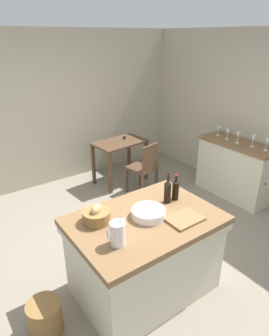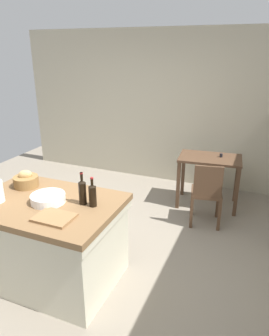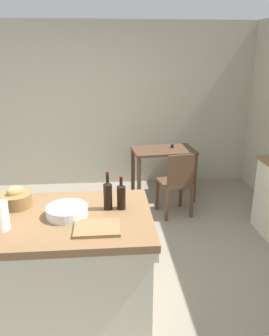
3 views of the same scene
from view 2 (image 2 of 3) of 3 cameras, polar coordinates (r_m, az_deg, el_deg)
The scene contains 10 objects.
ground_plane at distance 3.84m, azimuth -7.71°, elevation -15.54°, with size 6.76×6.76×0.00m, color gray.
wall_back at distance 5.57m, azimuth 5.21°, elevation 10.78°, with size 5.32×0.12×2.60m, color #B2AA93.
island_table at distance 3.36m, azimuth -15.22°, elevation -12.12°, with size 1.42×0.99×0.89m.
writing_desk at distance 4.79m, azimuth 13.48°, elevation 0.47°, with size 0.95×0.65×0.82m.
wooden_chair at distance 4.28m, azimuth 12.98°, elevation -4.28°, with size 0.47×0.47×0.90m.
wash_bowl at distance 3.12m, azimuth -15.43°, elevation -5.35°, with size 0.33×0.33×0.08m, color white.
bread_basket at distance 3.53m, azimuth -19.11°, elevation -2.19°, with size 0.26×0.26×0.18m.
cutting_board at distance 2.83m, azimuth -14.39°, elevation -8.71°, with size 0.33×0.25×0.02m, color olive.
wine_bottle_dark at distance 2.93m, azimuth -7.63°, elevation -4.82°, with size 0.07×0.07×0.29m.
wine_bottle_amber at distance 2.98m, azimuth -9.44°, elevation -4.21°, with size 0.07×0.07×0.32m.
Camera 2 is at (1.63, -2.64, 2.27)m, focal length 33.54 mm.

